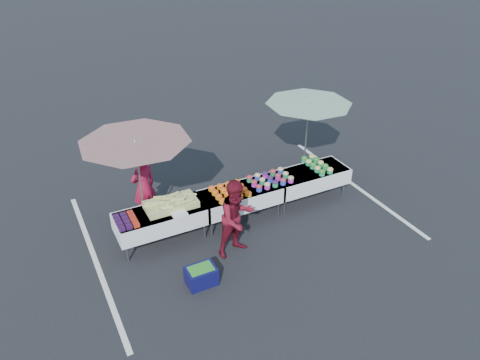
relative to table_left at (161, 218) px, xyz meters
name	(u,v)px	position (x,y,z in m)	size (l,w,h in m)	color
ground	(240,218)	(1.80, 0.00, -0.58)	(80.00, 80.00, 0.00)	black
stripe_left	(96,261)	(-1.40, 0.00, -0.58)	(0.10, 5.00, 0.00)	silver
stripe_right	(354,185)	(5.00, 0.00, -0.58)	(0.10, 5.00, 0.00)	silver
table_left	(161,218)	(0.00, 0.00, 0.00)	(1.86, 0.81, 0.75)	white
table_center	(240,196)	(1.80, 0.00, 0.00)	(1.86, 0.81, 0.75)	white
table_right	(309,177)	(3.60, 0.00, 0.00)	(1.86, 0.81, 0.75)	white
berry_punnets	(126,221)	(-0.71, -0.06, 0.21)	(0.40, 0.54, 0.08)	black
corn_pile	(171,204)	(0.24, 0.04, 0.26)	(1.16, 0.57, 0.26)	#B1B85E
plastic_bags	(180,214)	(0.30, -0.30, 0.19)	(0.30, 0.25, 0.05)	white
carrot_bowls	(230,191)	(1.55, -0.01, 0.22)	(0.75, 0.69, 0.11)	orange
potato_cups	(270,179)	(2.55, 0.00, 0.25)	(0.94, 0.58, 0.16)	blue
bean_baskets	(317,165)	(3.86, 0.08, 0.24)	(0.36, 0.86, 0.15)	#218750
vendor	(144,187)	(-0.03, 1.01, 0.21)	(0.58, 0.38, 1.59)	#A51233
customer	(237,218)	(1.23, -0.99, 0.24)	(0.80, 0.62, 1.64)	maroon
umbrella_left	(136,150)	(-0.24, 0.40, 1.43)	(2.74, 2.74, 2.22)	black
umbrella_right	(308,110)	(4.01, 0.80, 1.31)	(2.59, 2.59, 2.09)	black
storage_bin	(201,276)	(0.22, -1.52, -0.40)	(0.55, 0.40, 0.36)	#0D0D43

